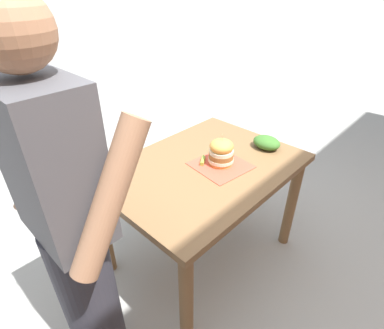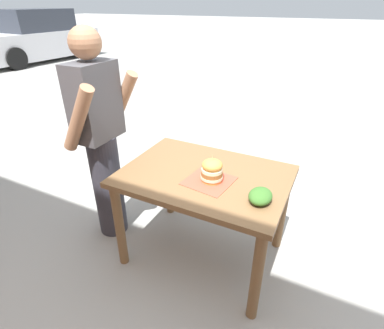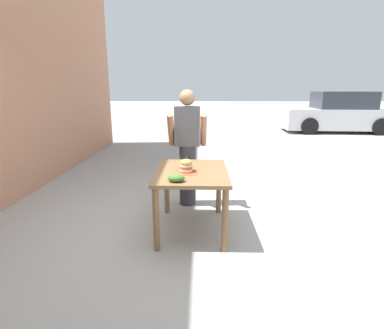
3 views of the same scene
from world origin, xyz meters
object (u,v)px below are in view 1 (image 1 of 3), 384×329
object	(u,v)px
side_salad	(267,142)
diner_across_table	(72,230)
sandwich	(221,152)
pickle_spear	(203,160)
patio_table	(203,182)

from	to	relation	value
side_salad	diner_across_table	bearing A→B (deg)	87.08
sandwich	pickle_spear	size ratio (longest dim) A/B	2.24
diner_across_table	sandwich	bearing A→B (deg)	-88.56
pickle_spear	side_salad	world-z (taller)	side_salad
sandwich	side_salad	size ratio (longest dim) A/B	1.06
pickle_spear	diner_across_table	distance (m)	0.87
sandwich	side_salad	world-z (taller)	sandwich
patio_table	pickle_spear	distance (m)	0.14
patio_table	diner_across_table	size ratio (longest dim) A/B	0.69
side_salad	patio_table	bearing A→B (deg)	70.91
pickle_spear	patio_table	bearing A→B (deg)	145.37
patio_table	sandwich	size ratio (longest dim) A/B	6.07
diner_across_table	patio_table	bearing A→B (deg)	-84.20
patio_table	sandwich	world-z (taller)	sandwich
patio_table	sandwich	xyz separation A→B (m)	(-0.06, -0.08, 0.20)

